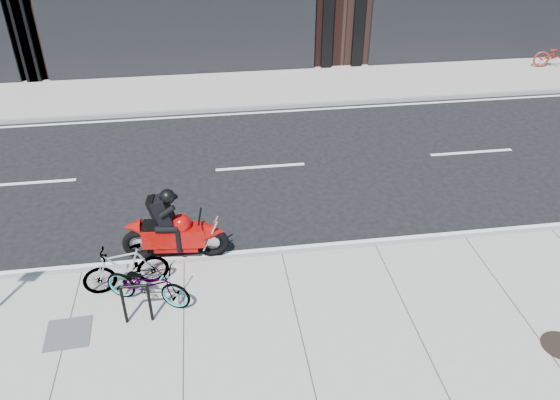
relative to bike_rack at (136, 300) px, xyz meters
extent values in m
plane|color=black|center=(2.77, 3.53, -0.62)|extent=(120.00, 120.00, 0.00)
cube|color=gray|center=(2.77, -1.47, -0.55)|extent=(60.00, 6.00, 0.13)
cube|color=gray|center=(2.77, 11.28, -0.55)|extent=(60.00, 3.50, 0.13)
cylinder|color=black|center=(-0.22, 0.00, -0.09)|extent=(0.06, 0.06, 0.80)
cylinder|color=black|center=(0.22, 0.00, -0.09)|extent=(0.06, 0.06, 0.80)
cylinder|color=black|center=(0.00, 0.00, 0.31)|extent=(0.44, 0.06, 0.06)
imported|color=gray|center=(0.16, 0.48, -0.05)|extent=(1.74, 1.18, 0.86)
imported|color=gray|center=(-0.26, 0.93, -0.01)|extent=(1.64, 0.74, 0.95)
torus|color=black|center=(1.36, 1.85, -0.28)|extent=(0.71, 0.21, 0.70)
torus|color=black|center=(-0.13, 2.00, -0.28)|extent=(0.71, 0.21, 0.70)
cube|color=#950906|center=(0.61, 1.93, -0.07)|extent=(1.30, 0.52, 0.40)
cone|color=#950906|center=(1.40, 1.85, -0.01)|extent=(0.52, 0.51, 0.46)
sphere|color=#950906|center=(0.76, 1.91, 0.21)|extent=(0.42, 0.42, 0.42)
cube|color=black|center=(0.29, 1.96, 0.18)|extent=(0.61, 0.35, 0.13)
cylinder|color=silver|center=(0.05, 2.17, -0.30)|extent=(0.59, 0.15, 0.09)
cube|color=black|center=(0.44, 1.95, 0.54)|extent=(0.45, 0.42, 0.62)
cube|color=black|center=(0.27, 1.96, 0.63)|extent=(0.28, 0.34, 0.43)
sphere|color=black|center=(0.57, 1.93, 0.86)|extent=(0.31, 0.31, 0.31)
imported|color=maroon|center=(15.01, 11.70, -0.01)|extent=(1.90, 0.90, 0.96)
cube|color=#4C4C4F|center=(-1.20, -0.14, -0.48)|extent=(0.79, 0.79, 0.02)
camera|label=1|loc=(1.46, -7.29, 6.47)|focal=35.00mm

